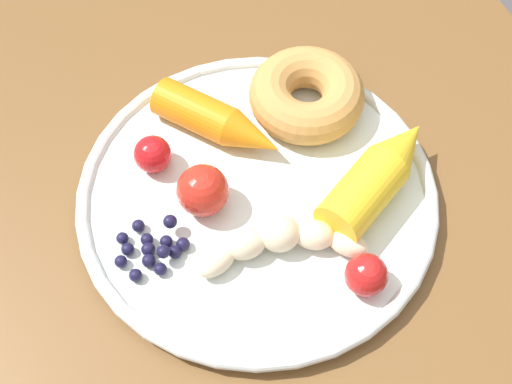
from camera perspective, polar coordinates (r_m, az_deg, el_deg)
The scene contains 10 objects.
dining_table at distance 0.70m, azimuth -3.33°, elevation -6.65°, with size 1.02×0.74×0.77m.
plate at distance 0.60m, azimuth 0.00°, elevation -0.14°, with size 0.31×0.31×0.02m.
banana at distance 0.56m, azimuth 2.02°, elevation -4.00°, with size 0.06×0.14×0.03m.
carrot_orange at distance 0.62m, azimuth -3.04°, elevation 5.67°, with size 0.12×0.10×0.04m.
carrot_yellow at distance 0.59m, azimuth 9.91°, elevation 1.42°, with size 0.10×0.13×0.04m.
donut at distance 0.64m, azimuth 4.12°, elevation 7.84°, with size 0.10×0.10×0.04m, color #C48C49.
blueberry_pile at distance 0.57m, azimuth -8.41°, elevation -4.51°, with size 0.05×0.06×0.02m.
tomato_near at distance 0.55m, azimuth 8.91°, elevation -6.64°, with size 0.03×0.03×0.03m, color red.
tomato_mid at distance 0.57m, azimuth -4.35°, elevation 0.13°, with size 0.04×0.04×0.04m, color red.
tomato_far at distance 0.60m, azimuth -8.36°, elevation 3.05°, with size 0.03×0.03×0.03m, color red.
Camera 1 is at (-0.29, 0.07, 1.29)m, focal length 49.47 mm.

